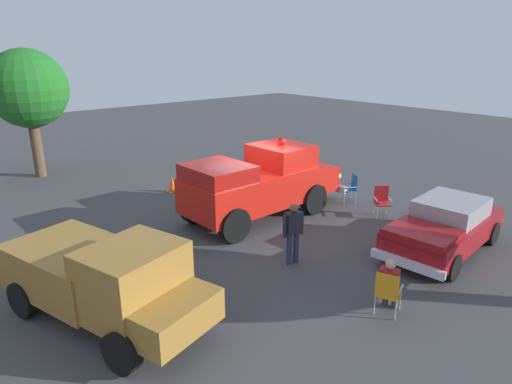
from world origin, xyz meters
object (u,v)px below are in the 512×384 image
Objects in this scene: parked_pickup at (105,278)px; spectator_standing at (293,229)px; lawn_chair_by_car at (351,186)px; oak_tree_right at (28,89)px; vintage_fire_truck at (261,182)px; traffic_cone at (172,184)px; classic_hot_rod at (444,227)px; lawn_chair_near_truck at (388,290)px; lawn_chair_spare at (382,199)px; spectator_seated at (389,283)px.

parked_pickup reaches higher than spectator_standing.
lawn_chair_by_car is 13.85m from oak_tree_right.
lawn_chair_by_car is (-3.52, 1.04, -0.61)m from vintage_fire_truck.
parked_pickup is 8.73m from traffic_cone.
classic_hot_rod is (-1.99, 5.36, -0.45)m from vintage_fire_truck.
oak_tree_right is (2.22, -16.21, 3.18)m from lawn_chair_near_truck.
spectator_standing is 7.47m from traffic_cone.
lawn_chair_by_car is 1.63m from lawn_chair_spare.
lawn_chair_by_car is (-5.40, -5.09, 0.00)m from lawn_chair_near_truck.
spectator_standing is 13.72m from oak_tree_right.
spectator_standing is (3.66, -2.23, 0.22)m from classic_hot_rod.
parked_pickup is at bearing -19.23° from classic_hot_rod.
lawn_chair_near_truck is 1.00× the size of lawn_chair_spare.
spectator_standing is at bearing 100.44° from oak_tree_right.
classic_hot_rod reaches higher than lawn_chair_by_car.
spectator_seated is at bearing 141.90° from parked_pickup.
vintage_fire_truck is 3.55m from spectator_standing.
parked_pickup is at bearing 7.87° from lawn_chair_by_car.
lawn_chair_near_truck is 10.46m from traffic_cone.
oak_tree_right is at bearing -100.55° from parked_pickup.
spectator_seated reaches higher than lawn_chair_spare.
vintage_fire_truck is 5.73m from classic_hot_rod.
classic_hot_rod is 0.83× the size of oak_tree_right.
classic_hot_rod is 10.06m from traffic_cone.
classic_hot_rod is 4.41× the size of lawn_chair_by_car.
parked_pickup reaches higher than classic_hot_rod.
lawn_chair_spare is at bearing -144.97° from lawn_chair_near_truck.
oak_tree_right reaches higher than parked_pickup.
vintage_fire_truck is 4.12m from lawn_chair_spare.
spectator_standing is (1.67, 3.13, -0.23)m from vintage_fire_truck.
oak_tree_right is (7.62, -11.12, 3.18)m from lawn_chair_by_car.
parked_pickup is at bearing 50.30° from traffic_cone.
parked_pickup is 9.56m from lawn_chair_spare.
oak_tree_right is (6.10, -15.44, 3.03)m from classic_hot_rod.
vintage_fire_truck reaches higher than lawn_chair_near_truck.
spectator_standing is at bearing -31.35° from classic_hot_rod.
spectator_seated reaches higher than traffic_cone.
parked_pickup reaches higher than lawn_chair_near_truck.
spectator_seated is 16.62m from oak_tree_right.
oak_tree_right is 8.58× the size of traffic_cone.
spectator_standing reaches higher than lawn_chair_spare.
lawn_chair_near_truck is (-4.55, 3.71, -0.40)m from parked_pickup.
classic_hot_rod is 4.41× the size of lawn_chair_near_truck.
lawn_chair_spare is 0.19× the size of oak_tree_right.
oak_tree_right reaches higher than lawn_chair_spare.
vintage_fire_truck is 5.86× the size of lawn_chair_spare.
vintage_fire_truck is at bearing -107.11° from lawn_chair_near_truck.
oak_tree_right is at bearing -60.40° from lawn_chair_spare.
lawn_chair_spare is at bearing -144.67° from spectator_seated.
spectator_seated is at bearing 98.25° from oak_tree_right.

